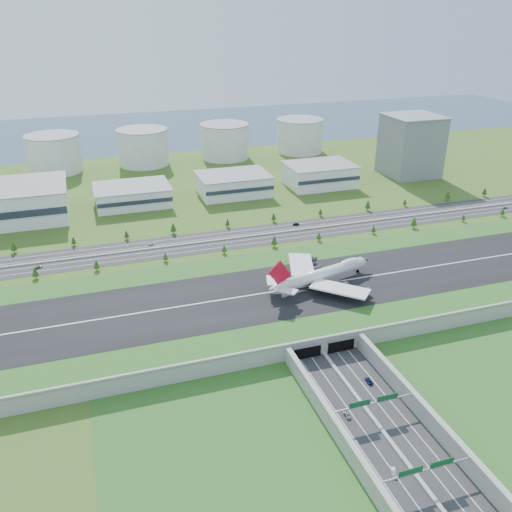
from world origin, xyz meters
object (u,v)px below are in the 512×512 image
object	(u,v)px
car_1	(394,472)
car_2	(369,381)
car_7	(150,244)
car_4	(38,267)
office_tower	(411,146)
boeing_747	(322,274)
car_5	(296,224)
car_0	(347,415)
car_6	(505,208)
fuel_tank_a	(54,154)

from	to	relation	value
car_1	car_2	world-z (taller)	car_1
car_7	car_4	bearing A→B (deg)	-81.41
office_tower	car_7	world-z (taller)	office_tower
office_tower	car_1	bearing A→B (deg)	-123.08
boeing_747	car_4	xyz separation A→B (m)	(-150.55, 87.35, -13.24)
car_2	car_4	distance (m)	213.99
car_1	car_4	world-z (taller)	car_4
car_1	boeing_747	bearing A→B (deg)	94.85
boeing_747	car_5	world-z (taller)	boeing_747
car_5	boeing_747	bearing A→B (deg)	-12.64
car_0	car_6	world-z (taller)	car_0
car_0	car_5	world-z (taller)	car_0
boeing_747	car_2	size ratio (longest dim) A/B	13.88
fuel_tank_a	car_4	xyz separation A→B (m)	(-9.25, -222.19, -16.63)
car_7	car_6	bearing A→B (deg)	84.42
car_5	car_0	bearing A→B (deg)	-14.35
car_7	car_5	bearing A→B (deg)	89.23
car_4	car_5	size ratio (longest dim) A/B	0.96
car_7	car_1	bearing A→B (deg)	10.41
boeing_747	car_0	xyz separation A→B (m)	(-30.28, -91.88, -13.23)
office_tower	car_6	bearing A→B (deg)	-79.15
car_0	car_4	distance (m)	215.84
car_0	office_tower	bearing A→B (deg)	52.39
boeing_747	car_4	world-z (taller)	boeing_747
car_2	car_6	bearing A→B (deg)	-136.99
car_1	car_5	bearing A→B (deg)	94.05
car_0	car_2	bearing A→B (deg)	39.93
car_2	car_4	bearing A→B (deg)	-44.02
fuel_tank_a	office_tower	bearing A→B (deg)	-19.77
office_tower	boeing_747	size ratio (longest dim) A/B	0.80
boeing_747	car_5	bearing A→B (deg)	61.22
car_1	car_6	size ratio (longest dim) A/B	0.95
fuel_tank_a	car_1	bearing A→B (deg)	-75.34
car_6	car_2	bearing A→B (deg)	129.15
car_1	car_4	xyz separation A→B (m)	(-122.39, 210.35, 0.01)
office_tower	car_7	distance (m)	276.14
car_5	car_4	bearing A→B (deg)	-82.46
car_7	office_tower	bearing A→B (deg)	107.27
fuel_tank_a	car_7	world-z (taller)	fuel_tank_a
car_1	car_4	size ratio (longest dim) A/B	1.02
office_tower	car_1	size ratio (longest dim) A/B	12.22
fuel_tank_a	car_7	distance (m)	217.77
car_1	car_5	xyz separation A→B (m)	(55.46, 227.65, 0.02)
fuel_tank_a	car_1	distance (m)	447.40
car_6	car_5	bearing A→B (deg)	85.65
fuel_tank_a	car_1	world-z (taller)	fuel_tank_a
car_5	office_tower	bearing A→B (deg)	122.68
car_1	car_5	world-z (taller)	car_5
boeing_747	car_2	bearing A→B (deg)	-112.93
car_2	car_7	bearing A→B (deg)	-63.39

